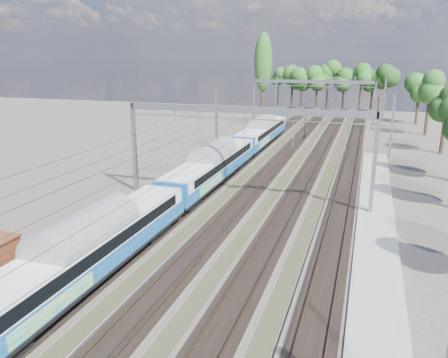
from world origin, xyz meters
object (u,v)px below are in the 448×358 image
(emu_train, at_px, (212,162))
(worker, at_px, (305,135))
(signal_near, at_px, (305,118))
(signal_far, at_px, (378,110))

(emu_train, height_order, worker, emu_train)
(signal_near, height_order, signal_far, signal_far)
(emu_train, relative_size, signal_near, 12.92)
(signal_near, relative_size, signal_far, 0.83)
(worker, xyz_separation_m, signal_near, (-0.39, 2.50, 2.37))
(emu_train, bearing_deg, worker, 79.69)
(emu_train, xyz_separation_m, signal_far, (16.70, 43.55, 1.21))
(worker, xyz_separation_m, signal_far, (11.23, 13.47, 3.03))
(signal_far, bearing_deg, worker, -126.01)
(signal_far, bearing_deg, signal_near, -132.82)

